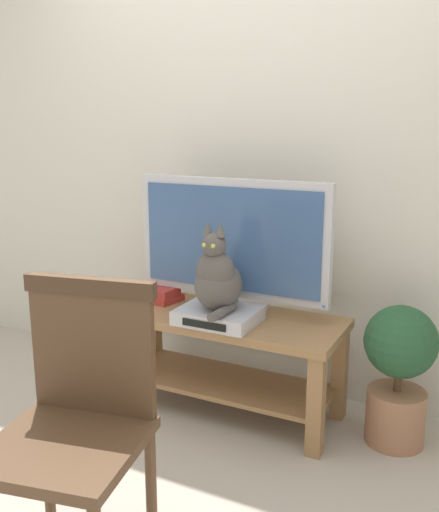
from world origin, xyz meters
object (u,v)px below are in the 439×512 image
Objects in this scene: cat at (217,278)px; book_stack at (160,294)px; tv at (232,242)px; media_box at (218,316)px; potted_plant at (399,368)px; tv_stand at (224,344)px; wooden_chair at (78,406)px.

cat is 0.51m from book_stack.
tv is 2.73× the size of media_box.
tv is 0.25m from cat.
book_stack is 0.33× the size of potted_plant.
tv reaches higher than cat.
media_box is 1.69× the size of book_stack.
cat is at bearing -78.67° from tv_stand.
potted_plant reaches higher than tv_stand.
tv is 1.54× the size of potted_plant.
cat is at bearing -85.27° from media_box.
tv_stand is at bearing 102.17° from media_box.
tv_stand is 3.20× the size of media_box.
media_box is 0.56× the size of potted_plant.
tv is at bearing 179.62° from potted_plant.
media_box is (0.02, -0.11, 0.19)m from tv_stand.
cat reaches higher than media_box.
tv_stand is 1.25× the size of wooden_chair.
book_stack is (-0.44, 0.18, -0.19)m from cat.
book_stack is (-0.42, -0.03, -0.32)m from tv.
wooden_chair is at bearing -90.68° from media_box.
cat is 0.93m from potted_plant.
cat is (0.02, -0.21, -0.13)m from tv.
wooden_chair is at bearing -124.88° from potted_plant.
tv_stand is at bearing -90.02° from tv.
tv_stand is 5.39× the size of book_stack.
cat reaches higher than book_stack.
book_stack is at bearing -178.83° from potted_plant.
tv_stand is at bearing -174.47° from potted_plant.
book_stack is (-0.42, 0.06, 0.19)m from tv_stand.
wooden_chair is (-0.01, -1.00, -0.20)m from cat.
tv is at bearing 96.81° from media_box.
tv reaches higher than media_box.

